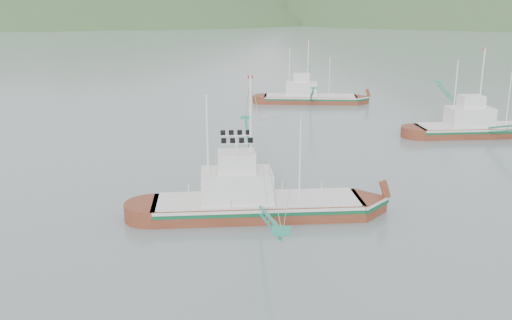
# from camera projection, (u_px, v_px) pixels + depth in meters

# --- Properties ---
(ground) EXTENTS (1200.00, 1200.00, 0.00)m
(ground) POSITION_uv_depth(u_px,v_px,m) (246.00, 229.00, 38.75)
(ground) COLOR slate
(ground) RESTS_ON ground
(main_boat) EXTENTS (15.48, 26.85, 10.99)m
(main_boat) POSITION_uv_depth(u_px,v_px,m) (255.00, 190.00, 40.62)
(main_boat) COLOR maroon
(main_boat) RESTS_ON ground
(bg_boat_far) EXTENTS (14.05, 25.13, 10.17)m
(bg_boat_far) POSITION_uv_depth(u_px,v_px,m) (309.00, 94.00, 85.95)
(bg_boat_far) COLOR maroon
(bg_boat_far) RESTS_ON ground
(bg_boat_right) EXTENTS (15.13, 26.24, 10.74)m
(bg_boat_right) POSITION_uv_depth(u_px,v_px,m) (480.00, 120.00, 64.90)
(bg_boat_right) COLOR maroon
(bg_boat_right) RESTS_ON ground
(headland_left) EXTENTS (448.00, 308.00, 210.00)m
(headland_left) POSITION_uv_depth(u_px,v_px,m) (62.00, 22.00, 403.23)
(headland_left) COLOR #34542B
(headland_left) RESTS_ON ground
(ridge_distant) EXTENTS (960.00, 400.00, 240.00)m
(ridge_distant) POSITION_uv_depth(u_px,v_px,m) (350.00, 16.00, 570.86)
(ridge_distant) COLOR slate
(ridge_distant) RESTS_ON ground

